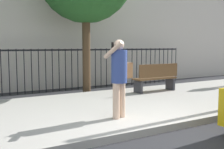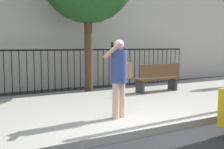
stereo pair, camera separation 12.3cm
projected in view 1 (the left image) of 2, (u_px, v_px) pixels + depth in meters
The scene contains 5 objects.
ground_plane at pixel (158, 134), 5.34m from camera, with size 60.00×60.00×0.00m, color #28282B.
sidewalk at pixel (103, 108), 7.22m from camera, with size 28.00×4.40×0.15m, color #B2ADA3.
iron_fence at pixel (56, 64), 10.29m from camera, with size 12.03×0.04×1.60m.
pedestrian_on_phone at pixel (120, 73), 5.91m from camera, with size 0.72×0.53×1.68m.
street_bench at pixel (156, 77), 9.37m from camera, with size 1.60×0.45×0.95m.
Camera 1 is at (-3.39, -4.02, 1.70)m, focal length 44.37 mm.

